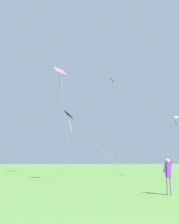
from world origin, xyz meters
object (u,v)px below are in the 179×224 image
at_px(kite_black_large, 71,118).
at_px(kite_red_high, 113,85).
at_px(kite_white_distant, 175,118).
at_px(kite_pink_low, 60,75).
at_px(person_in_blue_jacket, 168,173).

xyz_separation_m(kite_black_large, kite_red_high, (12.17, 21.36, 11.77)).
bearing_deg(kite_white_distant, kite_red_high, 119.92).
bearing_deg(kite_black_large, kite_pink_low, 89.65).
relative_size(kite_black_large, kite_pink_low, 0.73).
height_order(kite_black_large, person_in_blue_jacket, kite_black_large).
bearing_deg(kite_black_large, kite_red_high, 60.32).
relative_size(kite_white_distant, kite_red_high, 0.47).
bearing_deg(kite_pink_low, kite_white_distant, -7.24).
distance_m(kite_white_distant, kite_red_high, 15.71).
bearing_deg(kite_red_high, kite_black_large, -119.68).
distance_m(kite_red_high, kite_pink_low, 15.18).
xyz_separation_m(kite_black_large, kite_pink_low, (0.08, 12.50, 9.42)).
height_order(kite_pink_low, person_in_blue_jacket, kite_pink_low).
height_order(kite_black_large, kite_red_high, kite_red_high).
relative_size(kite_black_large, kite_white_distant, 1.33).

